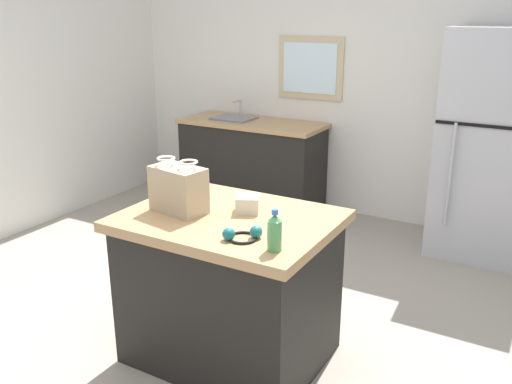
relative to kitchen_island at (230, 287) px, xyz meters
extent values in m
plane|color=#9E9384|center=(-0.19, 0.10, -0.44)|extent=(6.22, 6.22, 0.00)
cube|color=silver|center=(-0.19, 2.69, 0.81)|extent=(5.12, 0.10, 2.51)
cube|color=#CCB78C|center=(-0.72, 2.64, 0.97)|extent=(0.68, 0.04, 0.60)
cube|color=white|center=(-0.72, 2.62, 0.97)|extent=(0.56, 0.02, 0.48)
cube|color=black|center=(0.00, 0.00, -0.03)|extent=(1.06, 0.79, 0.82)
cube|color=tan|center=(0.00, 0.00, 0.41)|extent=(1.14, 0.87, 0.06)
cube|color=#B7B7BC|center=(1.00, 2.28, 0.47)|extent=(0.72, 0.67, 1.83)
cube|color=black|center=(1.00, 1.94, 0.69)|extent=(0.71, 0.01, 0.02)
cylinder|color=#B7B7BC|center=(0.80, 1.92, 0.29)|extent=(0.02, 0.02, 0.82)
cube|color=black|center=(-1.21, 2.33, -0.02)|extent=(1.43, 0.56, 0.85)
cube|color=tan|center=(-1.21, 2.33, 0.43)|extent=(1.47, 0.60, 0.04)
cube|color=slate|center=(-1.43, 2.33, 0.40)|extent=(0.40, 0.32, 0.14)
cylinder|color=#B7B7BC|center=(-1.43, 2.47, 0.54)|extent=(0.03, 0.03, 0.18)
cylinder|color=#B7B7BC|center=(-1.43, 2.40, 0.62)|extent=(0.02, 0.14, 0.02)
cube|color=tan|center=(-0.27, -0.08, 0.56)|extent=(0.33, 0.22, 0.26)
torus|color=white|center=(-0.35, -0.08, 0.73)|extent=(0.12, 0.12, 0.01)
torus|color=white|center=(-0.20, -0.08, 0.73)|extent=(0.12, 0.12, 0.01)
cube|color=beige|center=(0.06, 0.11, 0.48)|extent=(0.17, 0.18, 0.09)
cylinder|color=#4C9956|center=(0.43, -0.28, 0.51)|extent=(0.07, 0.07, 0.15)
cone|color=#4C9956|center=(0.43, -0.28, 0.60)|extent=(0.06, 0.06, 0.03)
cylinder|color=blue|center=(0.43, -0.28, 0.63)|extent=(0.03, 0.03, 0.02)
torus|color=black|center=(0.23, -0.24, 0.44)|extent=(0.21, 0.21, 0.01)
sphere|color=#19666B|center=(0.18, -0.28, 0.47)|extent=(0.06, 0.06, 0.06)
sphere|color=#19666B|center=(0.28, -0.19, 0.47)|extent=(0.06, 0.06, 0.06)
camera|label=1|loc=(1.52, -2.35, 1.50)|focal=38.40mm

